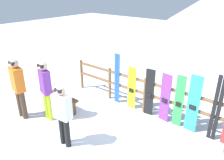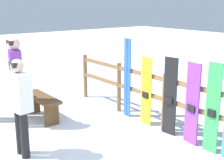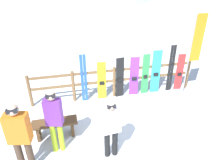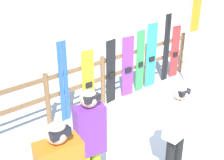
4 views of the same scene
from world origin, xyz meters
The scene contains 13 objects.
ground_plane centered at (0.00, 0.00, 0.00)m, with size 40.00×40.00×0.00m, color white.
fence centered at (0.00, 1.70, 0.66)m, with size 5.55×0.10×1.10m.
person_purple centered at (-1.90, -0.40, 1.04)m, with size 0.42×0.30×1.74m.
person_white centered at (-0.67, -0.83, 0.90)m, with size 0.45×0.28×1.56m.
ski_pair_blue centered at (-1.01, 1.64, 0.84)m, with size 0.19×0.02×1.67m.
snowboard_yellow centered at (-0.43, 1.64, 0.68)m, with size 0.29×0.06×1.36m.
snowboard_black_stripe centered at (0.18, 1.64, 0.72)m, with size 0.28×0.08×1.45m.
snowboard_purple centered at (0.68, 1.64, 0.71)m, with size 0.31×0.09×1.42m.
snowboard_green centered at (1.08, 1.64, 0.74)m, with size 0.25×0.06×1.49m.
snowboard_cyan centered at (1.46, 1.64, 0.79)m, with size 0.31×0.07×1.59m.
ski_pair_black centered at (2.01, 1.64, 0.86)m, with size 0.20×0.02×1.73m.
snowboard_red centered at (2.36, 1.64, 0.68)m, with size 0.26×0.08×1.37m.
rental_flag centered at (2.52, 1.30, 1.77)m, with size 0.40×0.04×2.79m.
Camera 4 is at (-3.85, -3.09, 3.40)m, focal length 50.00 mm.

